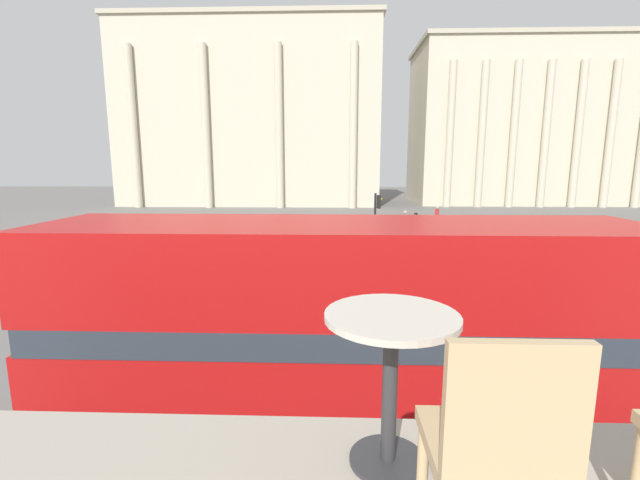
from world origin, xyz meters
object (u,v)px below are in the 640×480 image
(plaza_building_right, at_px, (523,125))
(pedestrian_black, at_px, (413,226))
(cafe_chair_0, at_px, (496,447))
(pedestrian_grey, at_px, (405,221))
(pedestrian_blue, at_px, (153,280))
(pedestrian_red, at_px, (437,215))
(traffic_light_near, at_px, (417,250))
(double_decker_bus, at_px, (342,326))
(plaza_building_left, at_px, (251,116))
(car_white, at_px, (286,231))
(cafe_dining_table, at_px, (391,355))
(traffic_light_mid, at_px, (376,217))

(plaza_building_right, distance_m, pedestrian_black, 38.25)
(cafe_chair_0, distance_m, pedestrian_grey, 31.38)
(pedestrian_black, distance_m, pedestrian_blue, 18.44)
(pedestrian_red, bearing_deg, pedestrian_black, -39.55)
(traffic_light_near, distance_m, pedestrian_blue, 9.61)
(double_decker_bus, relative_size, plaza_building_right, 0.35)
(plaza_building_left, distance_m, pedestrian_red, 30.80)
(plaza_building_right, relative_size, pedestrian_red, 16.87)
(car_white, bearing_deg, pedestrian_blue, 124.36)
(cafe_dining_table, distance_m, plaza_building_left, 57.17)
(traffic_light_near, xyz_separation_m, pedestrian_black, (2.59, 15.16, -1.31))
(traffic_light_near, distance_m, traffic_light_mid, 8.54)
(traffic_light_mid, bearing_deg, car_white, 132.52)
(double_decker_bus, xyz_separation_m, pedestrian_black, (5.16, 21.88, -1.27))
(cafe_dining_table, relative_size, pedestrian_black, 0.40)
(pedestrian_grey, bearing_deg, plaza_building_left, 144.13)
(double_decker_bus, xyz_separation_m, pedestrian_red, (8.41, 28.81, -1.32))
(cafe_chair_0, xyz_separation_m, traffic_light_near, (2.20, 12.70, -1.90))
(cafe_chair_0, height_order, traffic_light_near, cafe_chair_0)
(traffic_light_mid, relative_size, pedestrian_red, 2.13)
(cafe_dining_table, relative_size, plaza_building_left, 0.02)
(cafe_dining_table, xyz_separation_m, traffic_light_mid, (1.92, 20.63, -1.87))
(traffic_light_mid, distance_m, pedestrian_grey, 10.20)
(pedestrian_blue, bearing_deg, plaza_building_right, -56.40)
(plaza_building_right, xyz_separation_m, pedestrian_blue, (-31.96, -45.26, -9.47))
(traffic_light_near, bearing_deg, pedestrian_black, 80.29)
(cafe_dining_table, bearing_deg, pedestrian_red, 76.36)
(cafe_dining_table, xyz_separation_m, car_white, (-3.60, 26.65, -3.58))
(double_decker_bus, relative_size, cafe_chair_0, 11.31)
(car_white, bearing_deg, cafe_dining_table, 146.27)
(pedestrian_grey, bearing_deg, pedestrian_red, 71.64)
(traffic_light_mid, bearing_deg, plaza_building_right, 58.71)
(double_decker_bus, height_order, car_white, double_decker_bus)
(traffic_light_mid, bearing_deg, traffic_light_near, -86.47)
(pedestrian_black, relative_size, pedestrian_red, 1.05)
(double_decker_bus, distance_m, pedestrian_black, 22.52)
(cafe_dining_table, height_order, plaza_building_right, plaza_building_right)
(traffic_light_mid, height_order, car_white, traffic_light_mid)
(car_white, xyz_separation_m, pedestrian_red, (11.89, 7.55, 0.29))
(plaza_building_left, bearing_deg, traffic_light_near, -72.50)
(pedestrian_black, relative_size, pedestrian_blue, 1.12)
(car_white, relative_size, pedestrian_blue, 2.59)
(car_white, bearing_deg, traffic_light_mid, -178.90)
(traffic_light_mid, relative_size, pedestrian_blue, 2.27)
(traffic_light_mid, distance_m, car_white, 8.34)
(plaza_building_right, relative_size, pedestrian_grey, 16.55)
(double_decker_bus, distance_m, plaza_building_left, 52.23)
(plaza_building_left, relative_size, pedestrian_grey, 18.94)
(cafe_chair_0, xyz_separation_m, pedestrian_blue, (-7.23, 13.88, -3.34))
(cafe_chair_0, height_order, car_white, cafe_chair_0)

